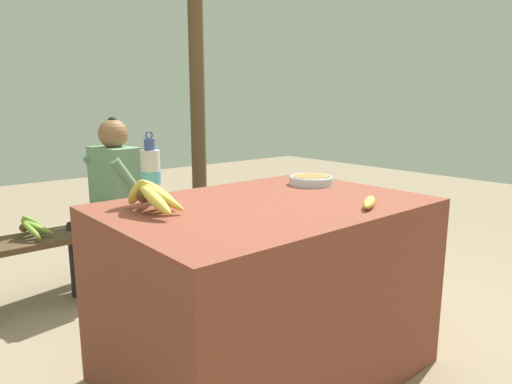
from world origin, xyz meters
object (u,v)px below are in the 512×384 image
object	(u,v)px
serving_bowl	(311,180)
banana_bunch_ripe	(152,195)
seated_vendor	(110,193)
wooden_bench	(103,236)
support_post_far	(197,88)
water_bottle	(151,175)
banana_bunch_green	(31,226)
loose_banana_front	(369,202)

from	to	relation	value
serving_bowl	banana_bunch_ripe	bearing A→B (deg)	-178.89
seated_vendor	wooden_bench	bearing A→B (deg)	-46.87
support_post_far	banana_bunch_ripe	bearing A→B (deg)	-128.17
support_post_far	seated_vendor	bearing A→B (deg)	-154.75
water_bottle	wooden_bench	bearing A→B (deg)	79.90
seated_vendor	support_post_far	size ratio (longest dim) A/B	0.42
water_bottle	banana_bunch_green	bearing A→B (deg)	102.14
banana_bunch_ripe	seated_vendor	size ratio (longest dim) A/B	0.29
wooden_bench	seated_vendor	distance (m)	0.29
loose_banana_front	wooden_bench	distance (m)	1.83
banana_bunch_ripe	banana_bunch_green	xyz separation A→B (m)	(-0.15, 1.23, -0.36)
banana_bunch_green	support_post_far	bearing A→B (deg)	16.04
water_bottle	loose_banana_front	distance (m)	0.92
loose_banana_front	seated_vendor	size ratio (longest dim) A/B	0.17
loose_banana_front	seated_vendor	distance (m)	1.74
banana_bunch_green	serving_bowl	bearing A→B (deg)	-48.64
water_bottle	loose_banana_front	world-z (taller)	water_bottle
seated_vendor	support_post_far	world-z (taller)	support_post_far
banana_bunch_ripe	support_post_far	size ratio (longest dim) A/B	0.12
banana_bunch_ripe	water_bottle	world-z (taller)	water_bottle
banana_bunch_green	support_post_far	xyz separation A→B (m)	(1.45, 0.42, 0.82)
water_bottle	serving_bowl	bearing A→B (deg)	-9.59
seated_vendor	support_post_far	bearing A→B (deg)	-162.98
wooden_bench	seated_vendor	world-z (taller)	seated_vendor
banana_bunch_ripe	serving_bowl	size ratio (longest dim) A/B	1.46
wooden_bench	support_post_far	bearing A→B (deg)	22.38
water_bottle	wooden_bench	size ratio (longest dim) A/B	0.18
serving_bowl	seated_vendor	size ratio (longest dim) A/B	0.20
loose_banana_front	support_post_far	world-z (taller)	support_post_far
loose_banana_front	seated_vendor	bearing A→B (deg)	103.42
loose_banana_front	water_bottle	bearing A→B (deg)	134.45
wooden_bench	banana_bunch_green	bearing A→B (deg)	179.16
serving_bowl	loose_banana_front	bearing A→B (deg)	-111.39
seated_vendor	banana_bunch_green	bearing A→B (deg)	-13.69
loose_banana_front	support_post_far	distance (m)	2.28
banana_bunch_ripe	seated_vendor	distance (m)	1.25
banana_bunch_ripe	wooden_bench	xyz separation A→B (m)	(0.27, 1.23, -0.50)
loose_banana_front	banana_bunch_green	world-z (taller)	loose_banana_front
banana_bunch_green	seated_vendor	bearing A→B (deg)	-5.45
loose_banana_front	banana_bunch_green	xyz separation A→B (m)	(-0.87, 1.73, -0.31)
serving_bowl	seated_vendor	bearing A→B (deg)	117.16
water_bottle	loose_banana_front	xyz separation A→B (m)	(0.64, -0.65, -0.10)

